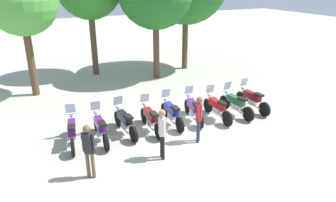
{
  "coord_description": "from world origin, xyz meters",
  "views": [
    {
      "loc": [
        -5.15,
        -10.35,
        5.63
      ],
      "look_at": [
        0.0,
        0.5,
        0.9
      ],
      "focal_mm": 33.43,
      "sensor_mm": 36.0,
      "label": 1
    }
  ],
  "objects_px": {
    "motorcycle_6": "(217,107)",
    "motorcycle_1": "(100,128)",
    "motorcycle_8": "(252,99)",
    "tree_0": "(21,1)",
    "motorcycle_3": "(150,118)",
    "motorcycle_5": "(193,109)",
    "person_2": "(162,130)",
    "motorcycle_7": "(236,103)",
    "person_1": "(199,116)",
    "motorcycle_4": "(171,112)",
    "motorcycle_2": "(125,121)",
    "person_0": "(89,147)",
    "motorcycle_0": "(72,131)"
  },
  "relations": [
    {
      "from": "motorcycle_5",
      "to": "person_0",
      "type": "relative_size",
      "value": 1.25
    },
    {
      "from": "motorcycle_5",
      "to": "motorcycle_6",
      "type": "relative_size",
      "value": 0.99
    },
    {
      "from": "motorcycle_8",
      "to": "person_0",
      "type": "xyz_separation_m",
      "value": [
        -7.78,
        -2.09,
        0.51
      ]
    },
    {
      "from": "motorcycle_3",
      "to": "person_1",
      "type": "xyz_separation_m",
      "value": [
        1.23,
        -1.59,
        0.52
      ]
    },
    {
      "from": "motorcycle_1",
      "to": "motorcycle_3",
      "type": "distance_m",
      "value": 1.98
    },
    {
      "from": "person_2",
      "to": "person_0",
      "type": "bearing_deg",
      "value": 10.8
    },
    {
      "from": "motorcycle_0",
      "to": "person_2",
      "type": "distance_m",
      "value": 3.43
    },
    {
      "from": "motorcycle_1",
      "to": "motorcycle_3",
      "type": "relative_size",
      "value": 1.0
    },
    {
      "from": "motorcycle_2",
      "to": "motorcycle_8",
      "type": "relative_size",
      "value": 1.0
    },
    {
      "from": "person_1",
      "to": "person_2",
      "type": "height_order",
      "value": "person_2"
    },
    {
      "from": "motorcycle_0",
      "to": "motorcycle_5",
      "type": "height_order",
      "value": "same"
    },
    {
      "from": "motorcycle_7",
      "to": "tree_0",
      "type": "distance_m",
      "value": 10.92
    },
    {
      "from": "motorcycle_1",
      "to": "person_0",
      "type": "bearing_deg",
      "value": 160.12
    },
    {
      "from": "motorcycle_0",
      "to": "motorcycle_4",
      "type": "height_order",
      "value": "same"
    },
    {
      "from": "motorcycle_7",
      "to": "motorcycle_2",
      "type": "bearing_deg",
      "value": 81.89
    },
    {
      "from": "motorcycle_5",
      "to": "motorcycle_8",
      "type": "bearing_deg",
      "value": -83.15
    },
    {
      "from": "motorcycle_0",
      "to": "person_2",
      "type": "bearing_deg",
      "value": -122.02
    },
    {
      "from": "motorcycle_2",
      "to": "person_2",
      "type": "xyz_separation_m",
      "value": [
        0.56,
        -2.26,
        0.52
      ]
    },
    {
      "from": "motorcycle_1",
      "to": "motorcycle_2",
      "type": "relative_size",
      "value": 1.0
    },
    {
      "from": "motorcycle_5",
      "to": "motorcycle_1",
      "type": "bearing_deg",
      "value": 101.64
    },
    {
      "from": "motorcycle_6",
      "to": "tree_0",
      "type": "height_order",
      "value": "tree_0"
    },
    {
      "from": "motorcycle_2",
      "to": "person_0",
      "type": "relative_size",
      "value": 1.26
    },
    {
      "from": "motorcycle_2",
      "to": "person_0",
      "type": "bearing_deg",
      "value": 137.59
    },
    {
      "from": "person_0",
      "to": "motorcycle_3",
      "type": "bearing_deg",
      "value": -14.43
    },
    {
      "from": "motorcycle_1",
      "to": "person_0",
      "type": "height_order",
      "value": "person_0"
    },
    {
      "from": "motorcycle_7",
      "to": "person_1",
      "type": "height_order",
      "value": "person_1"
    },
    {
      "from": "motorcycle_1",
      "to": "person_2",
      "type": "bearing_deg",
      "value": -142.38
    },
    {
      "from": "person_0",
      "to": "person_2",
      "type": "height_order",
      "value": "person_2"
    },
    {
      "from": "motorcycle_3",
      "to": "motorcycle_5",
      "type": "distance_m",
      "value": 1.99
    },
    {
      "from": "motorcycle_6",
      "to": "person_2",
      "type": "height_order",
      "value": "person_2"
    },
    {
      "from": "motorcycle_1",
      "to": "motorcycle_5",
      "type": "distance_m",
      "value": 3.97
    },
    {
      "from": "motorcycle_3",
      "to": "motorcycle_5",
      "type": "xyz_separation_m",
      "value": [
        1.99,
        0.12,
        0.0
      ]
    },
    {
      "from": "motorcycle_1",
      "to": "motorcycle_4",
      "type": "bearing_deg",
      "value": -86.04
    },
    {
      "from": "motorcycle_7",
      "to": "person_1",
      "type": "relative_size",
      "value": 1.25
    },
    {
      "from": "motorcycle_0",
      "to": "motorcycle_3",
      "type": "bearing_deg",
      "value": -83.65
    },
    {
      "from": "motorcycle_8",
      "to": "person_0",
      "type": "bearing_deg",
      "value": 102.85
    },
    {
      "from": "motorcycle_2",
      "to": "motorcycle_8",
      "type": "xyz_separation_m",
      "value": [
        5.95,
        -0.24,
        0.0
      ]
    },
    {
      "from": "motorcycle_8",
      "to": "person_2",
      "type": "relative_size",
      "value": 1.24
    },
    {
      "from": "motorcycle_0",
      "to": "motorcycle_2",
      "type": "height_order",
      "value": "same"
    },
    {
      "from": "motorcycle_3",
      "to": "motorcycle_8",
      "type": "bearing_deg",
      "value": -89.41
    },
    {
      "from": "motorcycle_7",
      "to": "tree_0",
      "type": "xyz_separation_m",
      "value": [
        -7.77,
        6.47,
        4.14
      ]
    },
    {
      "from": "motorcycle_7",
      "to": "tree_0",
      "type": "bearing_deg",
      "value": 46.11
    },
    {
      "from": "motorcycle_1",
      "to": "motorcycle_6",
      "type": "bearing_deg",
      "value": -90.99
    },
    {
      "from": "motorcycle_4",
      "to": "person_1",
      "type": "relative_size",
      "value": 1.25
    },
    {
      "from": "motorcycle_5",
      "to": "motorcycle_7",
      "type": "height_order",
      "value": "same"
    },
    {
      "from": "person_0",
      "to": "tree_0",
      "type": "bearing_deg",
      "value": 45.01
    },
    {
      "from": "motorcycle_1",
      "to": "motorcycle_7",
      "type": "height_order",
      "value": "same"
    },
    {
      "from": "motorcycle_6",
      "to": "motorcycle_1",
      "type": "bearing_deg",
      "value": 89.62
    },
    {
      "from": "motorcycle_7",
      "to": "person_2",
      "type": "bearing_deg",
      "value": 109.44
    },
    {
      "from": "motorcycle_8",
      "to": "tree_0",
      "type": "relative_size",
      "value": 0.34
    }
  ]
}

